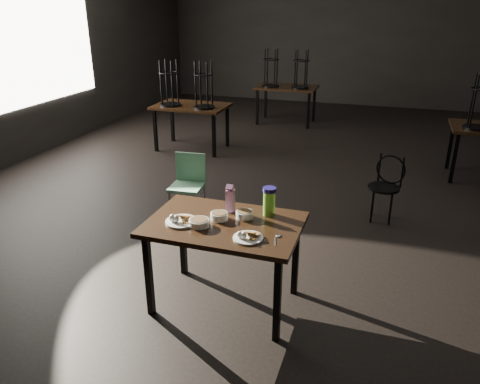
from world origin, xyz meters
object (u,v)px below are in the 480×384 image
(water_bottle, at_px, (269,201))
(bentwood_chair, at_px, (386,182))
(main_table, at_px, (224,231))
(juice_carton, at_px, (230,199))
(school_chair, at_px, (188,181))

(water_bottle, distance_m, bentwood_chair, 2.12)
(main_table, bearing_deg, water_bottle, 39.10)
(main_table, xyz_separation_m, bentwood_chair, (1.18, 2.12, -0.23))
(juice_carton, xyz_separation_m, water_bottle, (0.32, 0.03, 0.01))
(bentwood_chair, bearing_deg, school_chair, -142.29)
(bentwood_chair, bearing_deg, juice_carton, -102.39)
(bentwood_chair, xyz_separation_m, school_chair, (-2.14, -0.69, 0.02))
(juice_carton, bearing_deg, water_bottle, 6.11)
(main_table, height_order, water_bottle, water_bottle)
(main_table, height_order, juice_carton, juice_carton)
(main_table, relative_size, juice_carton, 5.04)
(water_bottle, bearing_deg, bentwood_chair, 64.79)
(school_chair, bearing_deg, bentwood_chair, 13.23)
(juice_carton, bearing_deg, bentwood_chair, 57.84)
(main_table, distance_m, juice_carton, 0.28)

